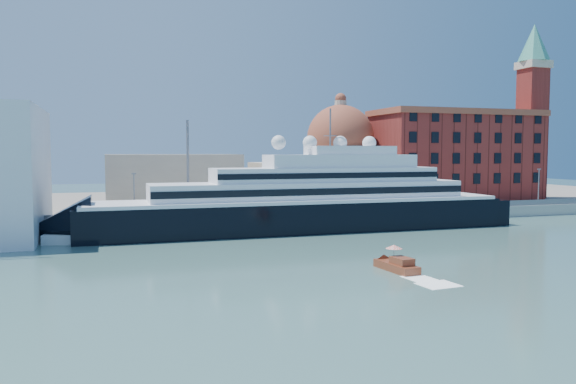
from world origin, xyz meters
name	(u,v)px	position (x,y,z in m)	size (l,w,h in m)	color
ground	(358,251)	(0.00, 0.00, 0.00)	(400.00, 400.00, 0.00)	#3A6560
quay	(287,217)	(0.00, 34.00, 1.25)	(180.00, 10.00, 2.50)	gray
land	(241,202)	(0.00, 75.00, 1.00)	(260.00, 72.00, 2.00)	slate
quay_fence	(294,211)	(0.00, 29.50, 3.10)	(180.00, 0.10, 1.20)	slate
superyacht	(287,207)	(-3.47, 23.00, 4.54)	(88.11, 12.22, 26.33)	black
service_barge	(90,237)	(-37.50, 20.78, 0.85)	(13.64, 6.31, 2.95)	white
water_taxi	(397,265)	(-1.19, -13.80, 0.79)	(2.93, 7.07, 3.27)	maroon
warehouse	(456,155)	(52.00, 52.00, 13.79)	(43.00, 19.00, 23.25)	maroon
campanile	(532,100)	(76.00, 52.00, 28.76)	(8.40, 8.40, 47.00)	maroon
church	(282,167)	(6.39, 57.72, 10.91)	(66.00, 18.00, 25.50)	beige
lamp_posts	(227,176)	(-12.67, 32.27, 9.84)	(120.80, 2.40, 18.00)	slate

